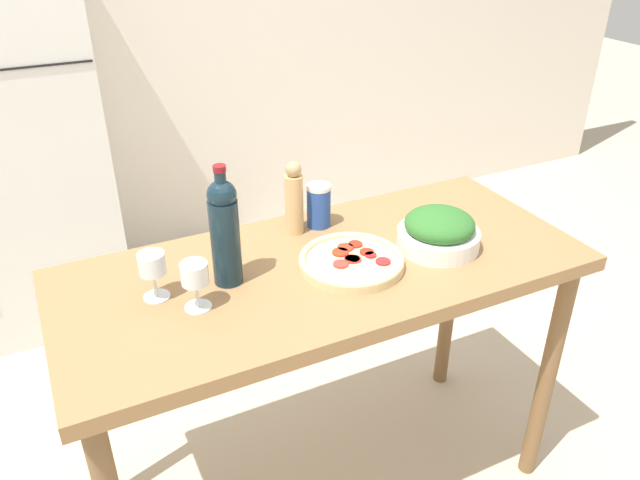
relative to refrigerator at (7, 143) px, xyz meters
The scene contains 10 objects.
wall_back 0.95m from the refrigerator, 26.12° to the left, with size 6.40×0.06×2.60m.
refrigerator is the anchor object (origin of this frame).
prep_counter 1.74m from the refrigerator, 64.03° to the right, with size 1.49×0.65×0.91m.
wine_bottle 1.62m from the refrigerator, 72.26° to the right, with size 0.08×0.08×0.33m.
wine_glass_near 1.66m from the refrigerator, 76.73° to the right, with size 0.07×0.07×0.13m.
wine_glass_far 1.56m from the refrigerator, 78.93° to the right, with size 0.07×0.07×0.13m.
pepper_mill 1.56m from the refrigerator, 60.77° to the right, with size 0.06×0.06×0.23m.
salad_bowl 1.97m from the refrigerator, 55.92° to the right, with size 0.24×0.24×0.12m.
homemade_pizza 1.81m from the refrigerator, 62.94° to the right, with size 0.29×0.29×0.03m.
salt_canister 1.60m from the refrigerator, 57.85° to the right, with size 0.08×0.08×0.14m.
Camera 1 is at (-0.67, -1.34, 1.83)m, focal length 35.00 mm.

